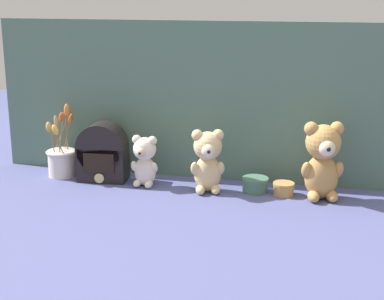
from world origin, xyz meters
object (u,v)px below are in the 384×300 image
(teddy_bear_small, at_px, (145,160))
(flower_vase, at_px, (62,158))
(decorative_tin_tall, at_px, (283,189))
(teddy_bear_medium, at_px, (208,160))
(decorative_tin_short, at_px, (255,184))
(teddy_bear_large, at_px, (323,159))
(vintage_radio, at_px, (103,154))

(teddy_bear_small, relative_size, flower_vase, 0.67)
(decorative_tin_tall, bearing_deg, teddy_bear_medium, -173.67)
(decorative_tin_tall, xyz_separation_m, decorative_tin_short, (-0.11, 0.01, 0.00))
(teddy_bear_medium, height_order, flower_vase, flower_vase)
(teddy_bear_large, relative_size, vintage_radio, 1.23)
(teddy_bear_medium, relative_size, decorative_tin_tall, 3.02)
(teddy_bear_small, height_order, flower_vase, flower_vase)
(teddy_bear_small, distance_m, decorative_tin_short, 0.44)
(teddy_bear_small, relative_size, vintage_radio, 0.86)
(teddy_bear_small, distance_m, flower_vase, 0.38)
(teddy_bear_medium, xyz_separation_m, flower_vase, (-0.63, 0.06, -0.05))
(teddy_bear_large, xyz_separation_m, teddy_bear_medium, (-0.43, -0.02, -0.02))
(teddy_bear_medium, xyz_separation_m, decorative_tin_short, (0.18, 0.05, -0.10))
(teddy_bear_small, distance_m, decorative_tin_tall, 0.55)
(teddy_bear_medium, xyz_separation_m, vintage_radio, (-0.44, 0.04, -0.02))
(teddy_bear_small, bearing_deg, vintage_radio, 171.13)
(teddy_bear_large, xyz_separation_m, decorative_tin_short, (-0.25, 0.02, -0.12))
(decorative_tin_short, bearing_deg, teddy_bear_medium, -165.43)
(teddy_bear_large, xyz_separation_m, flower_vase, (-1.06, 0.03, -0.08))
(flower_vase, height_order, decorative_tin_tall, flower_vase)
(decorative_tin_tall, bearing_deg, teddy_bear_large, -4.02)
(teddy_bear_medium, distance_m, flower_vase, 0.64)
(flower_vase, xyz_separation_m, vintage_radio, (0.19, -0.01, 0.03))
(teddy_bear_medium, relative_size, flower_vase, 0.81)
(decorative_tin_tall, distance_m, decorative_tin_short, 0.11)
(teddy_bear_medium, bearing_deg, decorative_tin_tall, 6.33)
(decorative_tin_tall, relative_size, decorative_tin_short, 0.79)
(teddy_bear_small, height_order, decorative_tin_short, teddy_bear_small)
(teddy_bear_large, height_order, decorative_tin_tall, teddy_bear_large)
(teddy_bear_large, relative_size, decorative_tin_tall, 3.60)
(teddy_bear_medium, height_order, decorative_tin_tall, teddy_bear_medium)
(teddy_bear_large, height_order, flower_vase, flower_vase)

